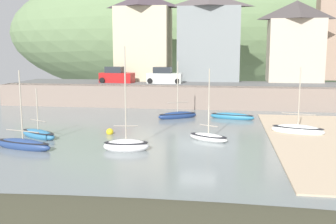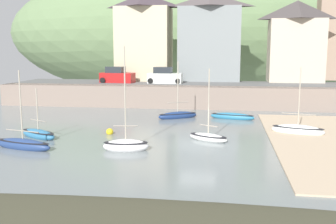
{
  "view_description": "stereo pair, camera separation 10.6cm",
  "coord_description": "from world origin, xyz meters",
  "px_view_note": "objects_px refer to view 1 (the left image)",
  "views": [
    {
      "loc": [
        1.73,
        -26.66,
        6.52
      ],
      "look_at": [
        -2.86,
        5.2,
        1.38
      ],
      "focal_mm": 42.62,
      "sensor_mm": 36.0,
      "label": 1
    },
    {
      "loc": [
        1.83,
        -26.65,
        6.52
      ],
      "look_at": [
        -2.86,
        5.2,
        1.38
      ],
      "focal_mm": 42.62,
      "sensor_mm": 36.0,
      "label": 2
    }
  ],
  "objects_px": {
    "fishing_boat_green": "(23,144)",
    "waterfront_building_centre": "(209,37)",
    "motorboat_with_cabin": "(126,145)",
    "sailboat_nearest_shore": "(298,130)",
    "church_with_spire": "(329,12)",
    "parked_car_by_wall": "(164,76)",
    "parked_car_near_slipway": "(117,76)",
    "mooring_buoy": "(110,132)",
    "waterfront_building_right": "(295,41)",
    "rowboat_small_beached": "(208,137)",
    "waterfront_building_left": "(144,37)",
    "sailboat_white_hull": "(38,134)",
    "sailboat_blue_trim": "(178,115)",
    "dinghy_open_wooden": "(232,116)"
  },
  "relations": [
    {
      "from": "sailboat_blue_trim",
      "to": "waterfront_building_right",
      "type": "bearing_deg",
      "value": 17.43
    },
    {
      "from": "waterfront_building_left",
      "to": "church_with_spire",
      "type": "height_order",
      "value": "church_with_spire"
    },
    {
      "from": "dinghy_open_wooden",
      "to": "sailboat_white_hull",
      "type": "bearing_deg",
      "value": -130.98
    },
    {
      "from": "waterfront_building_centre",
      "to": "waterfront_building_left",
      "type": "bearing_deg",
      "value": 180.0
    },
    {
      "from": "fishing_boat_green",
      "to": "waterfront_building_centre",
      "type": "bearing_deg",
      "value": 82.43
    },
    {
      "from": "waterfront_building_left",
      "to": "motorboat_with_cabin",
      "type": "distance_m",
      "value": 28.79
    },
    {
      "from": "mooring_buoy",
      "to": "fishing_boat_green",
      "type": "bearing_deg",
      "value": -129.5
    },
    {
      "from": "church_with_spire",
      "to": "sailboat_white_hull",
      "type": "xyz_separation_m",
      "value": [
        -26.86,
        -28.69,
        -10.92
      ]
    },
    {
      "from": "sailboat_white_hull",
      "to": "mooring_buoy",
      "type": "distance_m",
      "value": 5.25
    },
    {
      "from": "waterfront_building_centre",
      "to": "waterfront_building_right",
      "type": "bearing_deg",
      "value": -0.0
    },
    {
      "from": "church_with_spire",
      "to": "rowboat_small_beached",
      "type": "height_order",
      "value": "church_with_spire"
    },
    {
      "from": "fishing_boat_green",
      "to": "dinghy_open_wooden",
      "type": "bearing_deg",
      "value": 57.94
    },
    {
      "from": "waterfront_building_left",
      "to": "dinghy_open_wooden",
      "type": "xyz_separation_m",
      "value": [
        11.37,
        -14.58,
        -7.82
      ]
    },
    {
      "from": "waterfront_building_right",
      "to": "church_with_spire",
      "type": "xyz_separation_m",
      "value": [
        4.75,
        4.0,
        3.71
      ]
    },
    {
      "from": "church_with_spire",
      "to": "sailboat_white_hull",
      "type": "relative_size",
      "value": 4.44
    },
    {
      "from": "church_with_spire",
      "to": "motorboat_with_cabin",
      "type": "bearing_deg",
      "value": -121.87
    },
    {
      "from": "dinghy_open_wooden",
      "to": "parked_car_by_wall",
      "type": "height_order",
      "value": "parked_car_by_wall"
    },
    {
      "from": "church_with_spire",
      "to": "rowboat_small_beached",
      "type": "xyz_separation_m",
      "value": [
        -14.36,
        -27.77,
        -10.94
      ]
    },
    {
      "from": "waterfront_building_right",
      "to": "parked_car_by_wall",
      "type": "height_order",
      "value": "waterfront_building_right"
    },
    {
      "from": "sailboat_nearest_shore",
      "to": "waterfront_building_left",
      "type": "bearing_deg",
      "value": 145.71
    },
    {
      "from": "parked_car_near_slipway",
      "to": "waterfront_building_left",
      "type": "bearing_deg",
      "value": 67.33
    },
    {
      "from": "sailboat_white_hull",
      "to": "motorboat_with_cabin",
      "type": "height_order",
      "value": "motorboat_with_cabin"
    },
    {
      "from": "waterfront_building_centre",
      "to": "church_with_spire",
      "type": "bearing_deg",
      "value": 14.53
    },
    {
      "from": "waterfront_building_left",
      "to": "sailboat_nearest_shore",
      "type": "xyz_separation_m",
      "value": [
        16.29,
        -20.64,
        -7.74
      ]
    },
    {
      "from": "fishing_boat_green",
      "to": "parked_car_near_slipway",
      "type": "height_order",
      "value": "fishing_boat_green"
    },
    {
      "from": "church_with_spire",
      "to": "motorboat_with_cabin",
      "type": "distance_m",
      "value": 38.52
    },
    {
      "from": "parked_car_by_wall",
      "to": "church_with_spire",
      "type": "bearing_deg",
      "value": 24.3
    },
    {
      "from": "fishing_boat_green",
      "to": "sailboat_white_hull",
      "type": "xyz_separation_m",
      "value": [
        -0.55,
        3.31,
        -0.04
      ]
    },
    {
      "from": "parked_car_near_slipway",
      "to": "parked_car_by_wall",
      "type": "bearing_deg",
      "value": 6.52
    },
    {
      "from": "waterfront_building_centre",
      "to": "fishing_boat_green",
      "type": "xyz_separation_m",
      "value": [
        -10.87,
        -28.0,
        -7.65
      ]
    },
    {
      "from": "church_with_spire",
      "to": "waterfront_building_left",
      "type": "bearing_deg",
      "value": -170.51
    },
    {
      "from": "church_with_spire",
      "to": "waterfront_building_right",
      "type": "bearing_deg",
      "value": -139.88
    },
    {
      "from": "mooring_buoy",
      "to": "rowboat_small_beached",
      "type": "bearing_deg",
      "value": -7.61
    },
    {
      "from": "rowboat_small_beached",
      "to": "sailboat_blue_trim",
      "type": "bearing_deg",
      "value": 139.19
    },
    {
      "from": "sailboat_white_hull",
      "to": "sailboat_nearest_shore",
      "type": "xyz_separation_m",
      "value": [
        19.22,
        4.05,
        0.05
      ]
    },
    {
      "from": "waterfront_building_left",
      "to": "fishing_boat_green",
      "type": "xyz_separation_m",
      "value": [
        -2.38,
        -28.0,
        -7.75
      ]
    },
    {
      "from": "church_with_spire",
      "to": "sailboat_nearest_shore",
      "type": "bearing_deg",
      "value": -107.22
    },
    {
      "from": "sailboat_white_hull",
      "to": "motorboat_with_cabin",
      "type": "xyz_separation_m",
      "value": [
        7.34,
        -2.7,
        0.07
      ]
    },
    {
      "from": "motorboat_with_cabin",
      "to": "sailboat_nearest_shore",
      "type": "relative_size",
      "value": 1.29
    },
    {
      "from": "fishing_boat_green",
      "to": "parked_car_near_slipway",
      "type": "distance_m",
      "value": 23.68
    },
    {
      "from": "waterfront_building_right",
      "to": "rowboat_small_beached",
      "type": "height_order",
      "value": "waterfront_building_right"
    },
    {
      "from": "parked_car_near_slipway",
      "to": "mooring_buoy",
      "type": "relative_size",
      "value": 7.64
    },
    {
      "from": "parked_car_by_wall",
      "to": "sailboat_blue_trim",
      "type": "bearing_deg",
      "value": -72.77
    },
    {
      "from": "waterfront_building_left",
      "to": "sailboat_white_hull",
      "type": "distance_m",
      "value": 26.05
    },
    {
      "from": "parked_car_near_slipway",
      "to": "mooring_buoy",
      "type": "bearing_deg",
      "value": -69.75
    },
    {
      "from": "waterfront_building_centre",
      "to": "parked_car_by_wall",
      "type": "distance_m",
      "value": 8.29
    },
    {
      "from": "church_with_spire",
      "to": "sailboat_nearest_shore",
      "type": "height_order",
      "value": "church_with_spire"
    },
    {
      "from": "church_with_spire",
      "to": "parked_car_by_wall",
      "type": "height_order",
      "value": "church_with_spire"
    },
    {
      "from": "sailboat_white_hull",
      "to": "motorboat_with_cabin",
      "type": "distance_m",
      "value": 7.82
    },
    {
      "from": "motorboat_with_cabin",
      "to": "fishing_boat_green",
      "type": "bearing_deg",
      "value": 177.21
    }
  ]
}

